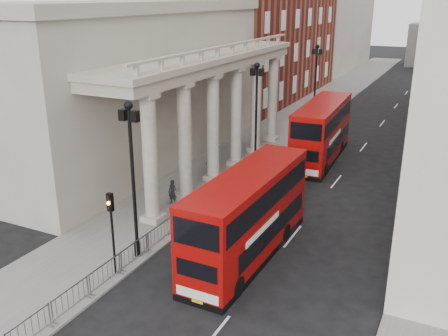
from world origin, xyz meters
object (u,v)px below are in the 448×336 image
at_px(traffic_light, 111,219).
at_px(bus_near, 248,214).
at_px(lamp_post_south, 133,170).
at_px(lamp_post_north, 316,79).
at_px(pedestrian_c, 210,162).
at_px(pedestrian_a, 172,192).
at_px(lamp_post_mid, 256,109).
at_px(bus_far, 322,130).
at_px(pedestrian_b, 213,146).

relative_size(traffic_light, bus_near, 0.40).
relative_size(lamp_post_south, traffic_light, 1.93).
bearing_deg(traffic_light, lamp_post_north, 90.17).
bearing_deg(pedestrian_c, pedestrian_a, -69.06).
distance_m(lamp_post_south, lamp_post_north, 32.00).
xyz_separation_m(lamp_post_mid, lamp_post_north, (0.00, 16.00, 0.00)).
bearing_deg(bus_near, pedestrian_a, 152.00).
bearing_deg(pedestrian_a, lamp_post_mid, 81.75).
xyz_separation_m(lamp_post_mid, bus_far, (4.01, 4.69, -2.38)).
bearing_deg(lamp_post_north, lamp_post_south, -90.00).
distance_m(bus_far, pedestrian_b, 9.22).
relative_size(lamp_post_mid, lamp_post_north, 1.00).
relative_size(lamp_post_north, bus_near, 0.77).
relative_size(lamp_post_south, lamp_post_north, 1.00).
relative_size(bus_far, pedestrian_a, 6.79).
distance_m(traffic_light, bus_near, 7.00).
relative_size(traffic_light, pedestrian_b, 2.30).
relative_size(pedestrian_a, pedestrian_b, 0.89).
distance_m(lamp_post_north, pedestrian_c, 19.10).
distance_m(bus_near, pedestrian_a, 8.29).
xyz_separation_m(lamp_post_north, bus_near, (5.14, -29.21, -2.48)).
distance_m(traffic_light, pedestrian_b, 19.63).
bearing_deg(traffic_light, bus_far, 80.23).
height_order(lamp_post_mid, bus_near, lamp_post_mid).
bearing_deg(pedestrian_c, lamp_post_mid, 56.14).
bearing_deg(bus_far, bus_near, -89.50).
bearing_deg(pedestrian_b, pedestrian_a, 82.08).
height_order(lamp_post_south, bus_near, lamp_post_south).
xyz_separation_m(bus_far, pedestrian_c, (-6.78, -7.15, -1.64)).
distance_m(bus_far, pedestrian_c, 9.99).
height_order(lamp_post_mid, bus_far, lamp_post_mid).
distance_m(lamp_post_south, pedestrian_b, 17.95).
height_order(lamp_post_south, pedestrian_c, lamp_post_south).
distance_m(lamp_post_north, pedestrian_b, 16.08).
distance_m(lamp_post_mid, lamp_post_north, 16.00).
relative_size(bus_near, pedestrian_a, 6.48).
bearing_deg(pedestrian_b, pedestrian_c, 93.35).
bearing_deg(pedestrian_c, lamp_post_north, 95.94).
bearing_deg(traffic_light, pedestrian_c, 100.44).
bearing_deg(lamp_post_mid, pedestrian_b, 166.94).
bearing_deg(lamp_post_south, traffic_light, -87.16).
bearing_deg(pedestrian_a, pedestrian_c, 100.37).
distance_m(lamp_post_mid, bus_near, 14.39).
height_order(traffic_light, pedestrian_c, traffic_light).
xyz_separation_m(lamp_post_north, bus_far, (4.01, -11.31, -2.38)).
xyz_separation_m(lamp_post_mid, traffic_light, (0.10, -18.02, -1.80)).
bearing_deg(lamp_post_south, pedestrian_b, 104.21).
height_order(lamp_post_north, pedestrian_a, lamp_post_north).
relative_size(lamp_post_mid, pedestrian_a, 4.98).
relative_size(lamp_post_north, pedestrian_c, 5.39).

